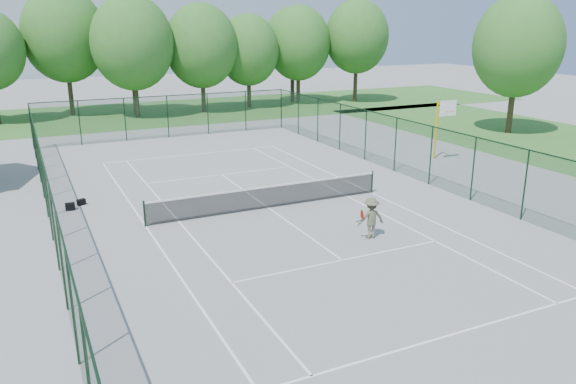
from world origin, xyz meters
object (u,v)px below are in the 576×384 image
basketball_goal (443,118)px  sports_bag_a (70,207)px  tennis_net (269,196)px  tennis_player (371,218)px

basketball_goal → sports_bag_a: 21.20m
tennis_net → basketball_goal: 13.74m
sports_bag_a → basketball_goal: bearing=3.2°
tennis_net → basketball_goal: basketball_goal is taller
basketball_goal → tennis_player: basketball_goal is taller
tennis_net → sports_bag_a: (-8.06, 3.55, -0.41)m
sports_bag_a → tennis_player: bearing=-38.1°
sports_bag_a → tennis_net: bearing=-21.7°
tennis_net → basketball_goal: (13.01, 3.94, 1.99)m
sports_bag_a → tennis_player: (10.14, -8.57, 0.65)m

